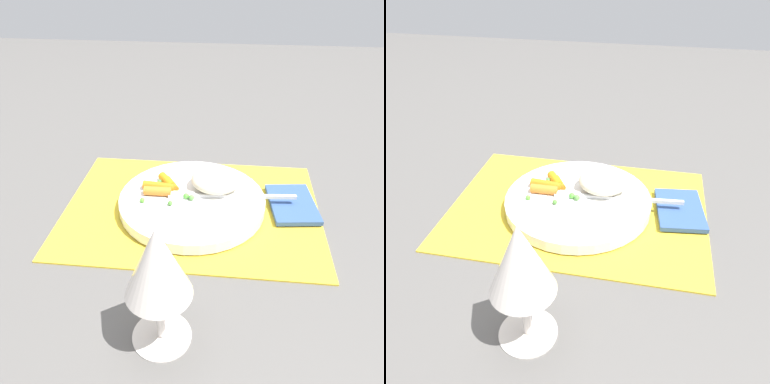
% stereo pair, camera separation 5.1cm
% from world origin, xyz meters
% --- Properties ---
extents(ground_plane, '(2.40, 2.40, 0.00)m').
position_xyz_m(ground_plane, '(0.00, 0.00, 0.00)').
color(ground_plane, '#565451').
extents(placemat, '(0.43, 0.31, 0.01)m').
position_xyz_m(placemat, '(0.00, 0.00, 0.00)').
color(placemat, gold).
rests_on(placemat, ground_plane).
extents(plate, '(0.24, 0.24, 0.02)m').
position_xyz_m(plate, '(0.00, 0.00, 0.02)').
color(plate, white).
rests_on(plate, placemat).
extents(rice_mound, '(0.09, 0.08, 0.03)m').
position_xyz_m(rice_mound, '(-0.04, -0.03, 0.04)').
color(rice_mound, beige).
rests_on(rice_mound, plate).
extents(carrot_portion, '(0.06, 0.06, 0.02)m').
position_xyz_m(carrot_portion, '(0.05, -0.02, 0.03)').
color(carrot_portion, orange).
rests_on(carrot_portion, plate).
extents(pea_scatter, '(0.09, 0.07, 0.01)m').
position_xyz_m(pea_scatter, '(0.04, 0.00, 0.03)').
color(pea_scatter, green).
rests_on(pea_scatter, plate).
extents(fork, '(0.21, 0.03, 0.01)m').
position_xyz_m(fork, '(-0.05, -0.00, 0.03)').
color(fork, silver).
rests_on(fork, plate).
extents(wine_glass, '(0.07, 0.07, 0.16)m').
position_xyz_m(wine_glass, '(0.01, 0.26, 0.11)').
color(wine_glass, silver).
rests_on(wine_glass, ground_plane).
extents(napkin, '(0.09, 0.12, 0.01)m').
position_xyz_m(napkin, '(-0.17, -0.02, 0.01)').
color(napkin, '#33518C').
rests_on(napkin, placemat).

